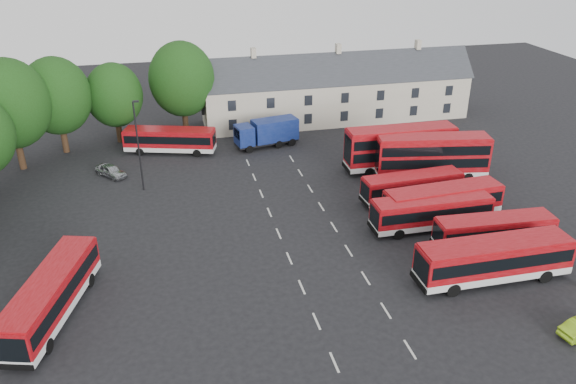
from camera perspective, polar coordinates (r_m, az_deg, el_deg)
name	(u,v)px	position (r m, az deg, el deg)	size (l,w,h in m)	color
ground	(284,245)	(46.85, -0.43, -5.46)	(140.00, 140.00, 0.00)	black
lane_markings	(307,230)	(49.03, 1.90, -3.90)	(5.15, 33.80, 0.01)	beige
treeline	(40,115)	(62.12, -23.90, 7.18)	(29.92, 32.59, 12.01)	black
terrace_houses	(337,91)	(75.47, 4.96, 10.15)	(35.70, 7.13, 10.06)	beige
bus_row_a	(494,257)	(44.34, 20.22, -6.25)	(11.72, 2.75, 3.31)	silver
bus_row_b	(494,229)	(48.80, 20.22, -3.59)	(9.91, 2.82, 2.77)	silver
bus_row_c	(432,210)	(50.00, 14.38, -1.83)	(10.53, 2.50, 2.97)	silver
bus_row_d	(443,200)	(51.99, 15.48, -0.77)	(10.99, 3.21, 3.07)	silver
bus_row_e	(412,185)	(54.57, 12.49, 0.68)	(9.82, 2.75, 2.75)	silver
bus_dd_south	(432,154)	(59.49, 14.41, 3.72)	(11.73, 4.54, 4.70)	silver
bus_dd_north	(400,146)	(60.88, 11.32, 4.62)	(11.72, 2.97, 4.78)	silver
bus_west	(51,293)	(41.39, -22.97, -9.46)	(5.53, 11.32, 3.13)	silver
bus_north	(170,139)	(65.90, -11.92, 5.33)	(10.53, 5.21, 2.91)	silver
box_truck	(267,132)	(66.41, -2.11, 6.13)	(7.73, 3.72, 3.25)	black
silver_car	(111,171)	(61.71, -17.56, 2.08)	(1.52, 3.78, 1.29)	#A2A4A9
lamppost	(138,144)	(56.09, -14.97, 4.75)	(0.63, 0.24, 9.21)	black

